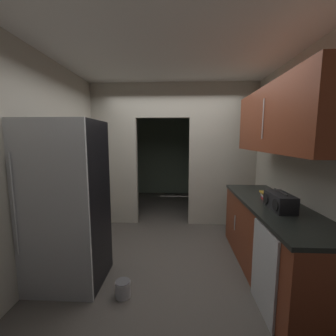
{
  "coord_description": "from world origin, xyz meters",
  "views": [
    {
      "loc": [
        0.1,
        -2.87,
        1.69
      ],
      "look_at": [
        -0.08,
        0.79,
        1.2
      ],
      "focal_mm": 23.41,
      "sensor_mm": 36.0,
      "label": 1
    }
  ],
  "objects": [
    {
      "name": "refrigerator",
      "position": [
        -1.19,
        -0.49,
        0.95
      ],
      "size": [
        0.8,
        0.71,
        1.89
      ],
      "color": "black",
      "rests_on": "ground"
    },
    {
      "name": "kitchen_flank_right",
      "position": [
        1.63,
        -0.55,
        1.37
      ],
      "size": [
        0.1,
        3.9,
        2.73
      ],
      "primitive_type": "cube",
      "color": "#ADA899",
      "rests_on": "ground"
    },
    {
      "name": "upper_cabinet_counterside",
      "position": [
        1.25,
        -0.25,
        1.92
      ],
      "size": [
        0.36,
        1.96,
        0.76
      ],
      "color": "maroon"
    },
    {
      "name": "kitchen_flank_left",
      "position": [
        -1.63,
        -0.55,
        1.37
      ],
      "size": [
        0.1,
        3.9,
        2.73
      ],
      "primitive_type": "cube",
      "color": "#ADA899",
      "rests_on": "ground"
    },
    {
      "name": "dishwasher",
      "position": [
        0.92,
        -0.87,
        0.43
      ],
      "size": [
        0.02,
        0.56,
        0.86
      ],
      "color": "#B7BABC",
      "rests_on": "ground"
    },
    {
      "name": "paint_can",
      "position": [
        -0.49,
        -0.73,
        0.09
      ],
      "size": [
        0.16,
        0.16,
        0.18
      ],
      "color": "silver",
      "rests_on": "ground"
    },
    {
      "name": "boombox",
      "position": [
        1.21,
        -0.48,
        1.01
      ],
      "size": [
        0.21,
        0.42,
        0.21
      ],
      "color": "black",
      "rests_on": "lower_cabinet_run"
    },
    {
      "name": "lower_cabinet_run",
      "position": [
        1.25,
        -0.25,
        0.46
      ],
      "size": [
        0.66,
        2.18,
        0.92
      ],
      "color": "maroon",
      "rests_on": "ground"
    },
    {
      "name": "adjoining_room_shell",
      "position": [
        0.0,
        3.13,
        1.37
      ],
      "size": [
        3.16,
        2.54,
        2.73
      ],
      "color": "slate",
      "rests_on": "ground"
    },
    {
      "name": "kitchen_partition",
      "position": [
        0.07,
        1.4,
        1.47
      ],
      "size": [
        3.16,
        0.12,
        2.73
      ],
      "color": "#ADA899",
      "rests_on": "ground"
    },
    {
      "name": "ground",
      "position": [
        0.0,
        0.0,
        0.0
      ],
      "size": [
        20.0,
        20.0,
        0.0
      ],
      "primitive_type": "plane",
      "color": "#47423D"
    },
    {
      "name": "book_stack",
      "position": [
        1.23,
        -0.06,
        0.97
      ],
      "size": [
        0.13,
        0.17,
        0.1
      ],
      "color": "red",
      "rests_on": "lower_cabinet_run"
    },
    {
      "name": "kitchen_overhead_slab",
      "position": [
        0.0,
        0.42,
        2.76
      ],
      "size": [
        3.56,
        6.8,
        0.06
      ],
      "primitive_type": "cube",
      "color": "silver"
    }
  ]
}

